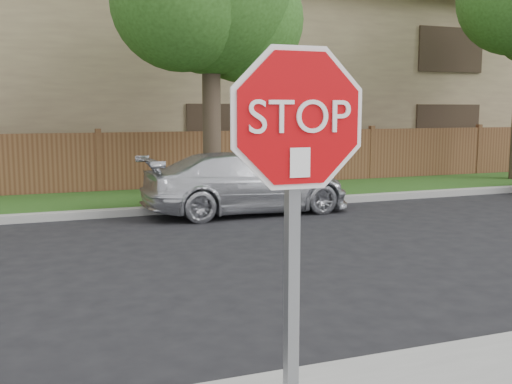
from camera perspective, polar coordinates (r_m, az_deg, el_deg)
name	(u,v)px	position (r m, az deg, el deg)	size (l,w,h in m)	color
far_curb	(118,213)	(12.67, -13.04, -1.92)	(70.00, 0.30, 0.15)	gray
grass_strip	(108,202)	(14.29, -13.93, -0.91)	(70.00, 3.00, 0.12)	#1E4714
fence	(99,164)	(15.78, -14.72, 2.58)	(70.00, 0.12, 1.60)	brown
apartment_building	(78,69)	(21.34, -16.60, 11.18)	(35.20, 9.20, 7.20)	#857052
stop_sign	(296,182)	(3.05, 3.85, 1.00)	(1.01, 0.13, 2.55)	gray
sedan_right	(247,183)	(12.68, -0.88, 0.89)	(1.81, 4.44, 1.29)	silver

